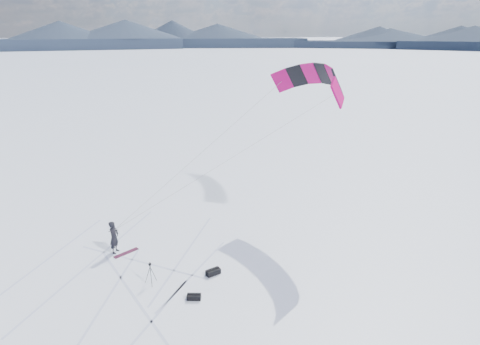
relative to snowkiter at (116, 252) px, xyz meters
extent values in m
plane|color=white|center=(1.21, -3.87, 0.00)|extent=(1800.00, 1800.00, 0.00)
cube|color=#182035|center=(161.21, 273.26, 2.69)|extent=(152.40, 113.97, 5.37)
cone|color=#182035|center=(161.21, 273.26, 5.37)|extent=(87.43, 87.43, 8.00)
cube|color=#182035|center=(56.78, 311.27, 2.69)|extent=(155.54, 70.36, 5.37)
cone|color=#182035|center=(56.78, 311.27, 5.37)|extent=(74.14, 74.14, 8.00)
cube|color=#182035|center=(-54.36, 311.27, 2.69)|extent=(155.54, 70.36, 5.37)
cone|color=#182035|center=(-54.36, 311.27, 5.37)|extent=(74.14, 74.14, 8.00)
cube|color=#ABB5D6|center=(-2.09, -5.57, 0.00)|extent=(3.52, 7.29, 0.01)
cube|color=#ABB5D6|center=(-0.39, -3.27, 0.00)|extent=(6.45, 7.79, 0.01)
cube|color=#ABB5D6|center=(1.31, -0.97, 0.00)|extent=(11.66, 3.07, 0.01)
cube|color=#ABB5D6|center=(3.01, -6.67, 0.00)|extent=(1.27, 5.91, 0.01)
cube|color=#ABB5D6|center=(4.71, -4.37, 0.00)|extent=(6.52, 4.83, 0.01)
cube|color=#ABB5D6|center=(6.41, -2.07, 0.00)|extent=(8.85, 4.87, 0.01)
imported|color=black|center=(0.00, 0.00, 0.00)|extent=(0.71, 0.83, 1.94)
cube|color=maroon|center=(0.59, -0.26, 0.02)|extent=(1.41, 1.03, 0.04)
cylinder|color=black|center=(2.07, -3.49, 0.49)|extent=(0.30, 0.22, 0.99)
cylinder|color=black|center=(1.79, -3.51, 0.49)|extent=(0.33, 0.17, 0.99)
cylinder|color=black|center=(1.95, -3.75, 0.49)|extent=(0.06, 0.35, 0.99)
cylinder|color=black|center=(1.94, -3.58, 0.83)|extent=(0.03, 0.03, 0.32)
cube|color=black|center=(1.94, -3.58, 1.04)|extent=(0.09, 0.09, 0.05)
cube|color=black|center=(1.94, -3.58, 1.12)|extent=(0.14, 0.14, 0.09)
cylinder|color=black|center=(1.94, -3.50, 1.12)|extent=(0.06, 0.09, 0.06)
cube|color=black|center=(5.12, -3.49, 0.14)|extent=(0.83, 0.61, 0.28)
cylinder|color=black|center=(5.12, -3.49, 0.30)|extent=(0.70, 0.33, 0.07)
cube|color=black|center=(3.88, -5.33, 0.12)|extent=(0.72, 0.47, 0.25)
cylinder|color=black|center=(3.88, -5.33, 0.26)|extent=(0.63, 0.23, 0.08)
cube|color=#B8035B|center=(12.77, -0.73, 8.83)|extent=(1.40, 1.08, 1.74)
cube|color=black|center=(13.22, 0.23, 9.20)|extent=(1.16, 1.22, 1.62)
cube|color=#B8035B|center=(13.41, 1.35, 9.44)|extent=(0.90, 1.27, 1.48)
cube|color=black|center=(13.33, 2.53, 9.53)|extent=(1.05, 1.27, 1.33)
cube|color=#B8035B|center=(12.97, 3.65, 9.44)|extent=(1.29, 1.21, 1.48)
cube|color=black|center=(12.39, 4.62, 9.20)|extent=(1.50, 1.06, 1.62)
cube|color=#B8035B|center=(11.61, 5.36, 8.83)|extent=(1.65, 0.83, 1.74)
cylinder|color=gray|center=(6.38, -0.37, 5.10)|extent=(12.78, 0.76, 7.47)
cylinder|color=gray|center=(5.81, 2.68, 5.10)|extent=(11.63, 5.38, 7.47)
cylinder|color=black|center=(0.00, 0.00, 1.37)|extent=(0.55, 0.13, 0.03)
camera|label=1|loc=(2.40, -21.39, 12.02)|focal=30.00mm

